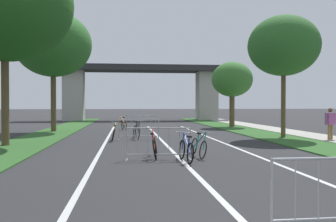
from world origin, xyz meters
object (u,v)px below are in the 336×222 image
tree_right_oak_mid (284,46)px  bicycle_black_1 (136,131)px  crowd_barrier_fourth (141,123)px  tree_right_pine_near (232,80)px  pedestrian_waiting (330,121)px  bicycle_blue_0 (186,150)px  bicycle_yellow_4 (114,134)px  tree_left_cypress_far (4,4)px  bicycle_orange_2 (124,125)px  crowd_barrier_second (158,144)px  tree_left_oak_near (53,45)px  bicycle_red_5 (155,146)px  bicycle_teal_3 (199,147)px  crowd_barrier_third (139,130)px

tree_right_oak_mid → bicycle_black_1: size_ratio=3.81×
tree_right_oak_mid → crowd_barrier_fourth: size_ratio=3.11×
tree_right_pine_near → pedestrian_waiting: tree_right_pine_near is taller
bicycle_blue_0 → bicycle_yellow_4: size_ratio=0.97×
tree_left_cypress_far → bicycle_orange_2: tree_left_cypress_far is taller
tree_left_cypress_far → crowd_barrier_second: (6.15, -4.58, -5.55)m
bicycle_black_1 → bicycle_orange_2: 6.91m
tree_left_oak_near → bicycle_blue_0: size_ratio=4.82×
crowd_barrier_second → bicycle_red_5: 0.60m
crowd_barrier_second → bicycle_black_1: (-0.50, 7.40, -0.13)m
tree_left_cypress_far → crowd_barrier_second: bearing=-36.6°
crowd_barrier_fourth → pedestrian_waiting: 12.41m
bicycle_blue_0 → tree_left_cypress_far: bearing=138.1°
tree_left_oak_near → tree_right_pine_near: size_ratio=1.52×
tree_left_oak_near → bicycle_teal_3: bearing=-59.9°
crowd_barrier_fourth → bicycle_teal_3: crowd_barrier_fourth is taller
crowd_barrier_third → bicycle_orange_2: bearing=96.2°
tree_right_pine_near → bicycle_teal_3: 17.29m
tree_left_cypress_far → bicycle_teal_3: 10.31m
crowd_barrier_second → crowd_barrier_fourth: size_ratio=1.01×
crowd_barrier_second → tree_left_oak_near: bearing=114.1°
bicycle_blue_0 → pedestrian_waiting: 9.86m
bicycle_blue_0 → tree_right_pine_near: bearing=63.1°
bicycle_red_5 → pedestrian_waiting: size_ratio=1.06×
bicycle_blue_0 → bicycle_teal_3: bearing=52.8°
tree_right_oak_mid → pedestrian_waiting: tree_right_oak_mid is taller
tree_right_pine_near → crowd_barrier_third: 12.64m
tree_left_cypress_far → bicycle_yellow_4: bearing=23.5°
tree_right_oak_mid → crowd_barrier_fourth: (-7.34, 6.72, -4.41)m
bicycle_orange_2 → bicycle_red_5: bicycle_red_5 is taller
bicycle_black_1 → crowd_barrier_fourth: bearing=-103.4°
bicycle_blue_0 → bicycle_red_5: 1.38m
tree_right_pine_near → bicycle_blue_0: 18.39m
tree_left_cypress_far → tree_right_pine_near: size_ratio=1.65×
bicycle_blue_0 → bicycle_orange_2: 14.88m
tree_left_cypress_far → bicycle_teal_3: bearing=-28.3°
crowd_barrier_second → crowd_barrier_fourth: same height
bicycle_teal_3 → bicycle_red_5: (-1.49, 0.07, 0.02)m
tree_right_pine_near → bicycle_orange_2: 9.37m
tree_left_cypress_far → bicycle_black_1: bearing=26.5°
tree_left_oak_near → bicycle_blue_0: tree_left_oak_near is taller
tree_left_oak_near → bicycle_black_1: (5.24, -5.47, -5.31)m
tree_left_oak_near → crowd_barrier_second: bearing=-65.9°
bicycle_blue_0 → bicycle_teal_3: 1.14m
tree_right_pine_near → bicycle_yellow_4: (-8.91, -9.88, -3.40)m
crowd_barrier_second → bicycle_teal_3: crowd_barrier_second is taller
bicycle_orange_2 → bicycle_teal_3: bearing=-92.3°
crowd_barrier_second → bicycle_blue_0: crowd_barrier_second is taller
tree_left_cypress_far → bicycle_yellow_4: (4.51, 1.96, -5.71)m
tree_right_oak_mid → crowd_barrier_second: (-7.35, -7.10, -4.41)m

